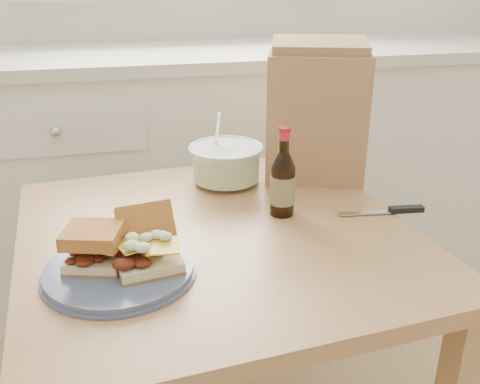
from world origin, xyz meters
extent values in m
cube|color=white|center=(0.00, 1.70, 0.45)|extent=(2.40, 0.60, 0.90)
cube|color=silver|center=(0.00, 1.70, 0.92)|extent=(2.50, 0.64, 0.04)
cube|color=#B37E54|center=(-0.12, 0.73, 0.67)|extent=(0.90, 0.90, 0.04)
cube|color=#B37E54|center=(-0.52, 1.06, 0.33)|extent=(0.06, 0.06, 0.65)
cube|color=#B37E54|center=(0.21, 1.13, 0.33)|extent=(0.06, 0.06, 0.65)
cylinder|color=#485474|center=(-0.33, 0.60, 0.70)|extent=(0.28, 0.28, 0.02)
cube|color=beige|center=(-0.37, 0.62, 0.72)|extent=(0.12, 0.12, 0.02)
cube|color=yellow|center=(-0.37, 0.62, 0.75)|extent=(0.07, 0.07, 0.00)
cube|color=#B67530|center=(-0.37, 0.62, 0.77)|extent=(0.12, 0.12, 0.03)
cube|color=beige|center=(-0.28, 0.58, 0.72)|extent=(0.13, 0.12, 0.02)
cube|color=yellow|center=(-0.28, 0.58, 0.75)|extent=(0.08, 0.08, 0.00)
cube|color=#B67530|center=(-0.28, 0.65, 0.75)|extent=(0.12, 0.09, 0.10)
cone|color=silver|center=(-0.05, 1.00, 0.74)|extent=(0.19, 0.19, 0.10)
cylinder|color=silver|center=(-0.05, 1.00, 0.73)|extent=(0.17, 0.17, 0.06)
torus|color=silver|center=(-0.05, 1.00, 0.79)|extent=(0.19, 0.19, 0.01)
cylinder|color=silver|center=(-0.06, 1.02, 0.82)|extent=(0.01, 0.08, 0.13)
cylinder|color=black|center=(0.04, 0.78, 0.75)|extent=(0.06, 0.06, 0.12)
cone|color=black|center=(0.04, 0.78, 0.82)|extent=(0.06, 0.06, 0.04)
cylinder|color=black|center=(0.04, 0.78, 0.87)|extent=(0.02, 0.02, 0.05)
cylinder|color=#BB1834|center=(0.04, 0.78, 0.88)|extent=(0.03, 0.03, 0.02)
cylinder|color=maroon|center=(0.04, 0.78, 0.89)|extent=(0.03, 0.03, 0.01)
cylinder|color=#3A4321|center=(0.04, 0.78, 0.75)|extent=(0.06, 0.06, 0.07)
cube|color=silver|center=(0.23, 0.73, 0.69)|extent=(0.14, 0.03, 0.00)
cube|color=black|center=(0.32, 0.72, 0.70)|extent=(0.08, 0.03, 0.01)
cube|color=#A4814F|center=(0.19, 0.99, 0.86)|extent=(0.29, 0.24, 0.33)
camera|label=1|loc=(-0.31, -0.29, 1.22)|focal=40.00mm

